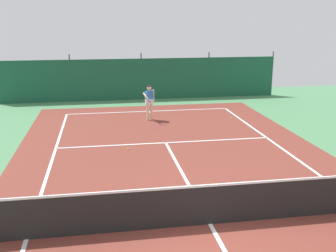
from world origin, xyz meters
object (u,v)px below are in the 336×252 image
(tennis_ball_near_player, at_px, (232,118))
(tennis_ball_midcourt, at_px, (128,149))
(tennis_player, at_px, (149,100))
(tennis_net, at_px, (210,204))
(parked_car, at_px, (201,77))

(tennis_ball_near_player, relative_size, tennis_ball_midcourt, 1.00)
(tennis_player, height_order, tennis_ball_midcourt, tennis_player)
(tennis_ball_near_player, xyz_separation_m, tennis_ball_midcourt, (-5.22, -3.87, 0.00))
(tennis_player, distance_m, tennis_ball_near_player, 4.03)
(tennis_player, bearing_deg, tennis_ball_midcourt, 47.40)
(tennis_net, bearing_deg, tennis_ball_near_player, 68.96)
(tennis_ball_midcourt, relative_size, parked_car, 0.02)
(tennis_net, bearing_deg, tennis_player, 90.95)
(tennis_net, xyz_separation_m, tennis_ball_midcourt, (-1.49, 5.81, -0.48))
(tennis_net, xyz_separation_m, parked_car, (4.24, 17.75, 0.33))
(tennis_net, height_order, tennis_ball_midcourt, tennis_net)
(tennis_ball_near_player, distance_m, tennis_ball_midcourt, 6.50)
(parked_car, bearing_deg, tennis_player, 57.81)
(tennis_ball_near_player, bearing_deg, tennis_net, -111.04)
(tennis_ball_near_player, height_order, tennis_ball_midcourt, same)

